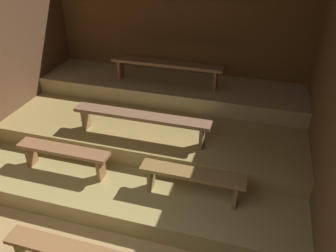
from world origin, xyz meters
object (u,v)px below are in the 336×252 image
Objects in this scene: bench_lower_right at (192,177)px; bench_upper_center at (166,66)px; bench_lower_left at (63,153)px; bench_middle_center at (141,118)px.

bench_lower_right is 2.48m from bench_upper_center.
bench_lower_left and bench_lower_right have the same top height.
bench_middle_center is at bearing 39.76° from bench_lower_left.
bench_middle_center is (-0.97, 0.75, 0.30)m from bench_lower_right.
bench_upper_center reaches higher than bench_middle_center.
bench_lower_left is 0.65× the size of bench_middle_center.
bench_lower_left is 2.43m from bench_upper_center.
bench_upper_center is (-0.03, 1.44, 0.28)m from bench_middle_center.
bench_lower_left is at bearing -111.72° from bench_upper_center.
bench_lower_right is (1.88, 0.00, 0.00)m from bench_lower_left.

